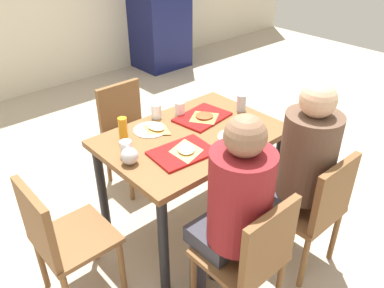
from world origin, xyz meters
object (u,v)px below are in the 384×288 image
Objects in this scene: chair_left_end at (60,236)px; pizza_slice_c at (156,128)px; foil_bundle at (130,156)px; pizza_slice_a at (186,150)px; chair_near_left at (252,255)px; tray_red_far at (202,117)px; person_in_brown_jacket at (301,162)px; tray_red_near at (182,153)px; soda_can at (241,103)px; chair_far_side at (128,128)px; plastic_cup_c at (126,149)px; plastic_cup_b at (234,146)px; plastic_cup_a at (156,111)px; pizza_slice_b at (204,116)px; paper_plate_near_edge at (235,137)px; plastic_cup_d at (180,109)px; paper_plate_center at (150,130)px; chair_near_right at (315,206)px; condiment_bottle at (123,130)px; main_table at (192,148)px; person_in_red at (234,205)px.

chair_left_end is 4.22× the size of pizza_slice_c.
pizza_slice_a is at bearing -22.64° from foil_bundle.
chair_near_left is 1.06m from tray_red_far.
person_in_brown_jacket is 0.70m from tray_red_near.
soda_can is at bearing 2.31° from foil_bundle.
chair_far_side is 8.33× the size of plastic_cup_c.
chair_left_end is 1.09m from plastic_cup_b.
plastic_cup_a reaches higher than chair_near_left.
tray_red_far is 1.77× the size of pizza_slice_b.
paper_plate_near_edge is (1.13, -0.22, 0.28)m from chair_left_end.
plastic_cup_d is (-0.06, 0.47, 0.05)m from paper_plate_near_edge.
paper_plate_near_edge is 0.52m from pizza_slice_c.
paper_plate_center is at bearing -172.18° from plastic_cup_d.
chair_left_end is 1.20m from tray_red_far.
plastic_cup_b is (0.03, -1.12, 0.32)m from chair_far_side.
person_in_brown_jacket is 12.43× the size of plastic_cup_c.
soda_can is at bearing 75.85° from chair_near_right.
plastic_cup_a is at bearing 18.94° from condiment_bottle.
chair_left_end is at bearing -173.23° from plastic_cup_c.
person_in_brown_jacket is at bearing -83.50° from tray_red_far.
soda_can reaches higher than chair_near_left.
plastic_cup_d reaches higher than chair_near_left.
chair_near_left reaches higher than paper_plate_near_edge.
condiment_bottle is (-0.17, 0.36, 0.07)m from tray_red_near.
pizza_slice_b reaches higher than tray_red_near.
chair_far_side is at bearing 99.83° from paper_plate_near_edge.
paper_plate_near_edge is 2.20× the size of foil_bundle.
chair_far_side reaches higher than tray_red_far.
condiment_bottle is (-0.58, 0.10, 0.07)m from tray_red_far.
paper_plate_center is 2.20× the size of plastic_cup_d.
plastic_cup_a is (0.17, 0.47, 0.04)m from tray_red_near.
person_in_brown_jacket is at bearing -45.69° from tray_red_near.
plastic_cup_d is (0.29, 0.41, 0.03)m from pizza_slice_a.
plastic_cup_c is 1.00× the size of plastic_cup_d.
plastic_cup_a is at bearing -93.71° from chair_far_side.
person_in_brown_jacket is 0.44m from paper_plate_near_edge.
plastic_cup_d is at bearing 121.98° from tray_red_far.
plastic_cup_b reaches higher than main_table.
condiment_bottle reaches higher than plastic_cup_a.
pizza_slice_b is 1.67× the size of soda_can.
tray_red_far is (-0.09, 0.90, 0.28)m from chair_near_right.
tray_red_far is (0.20, 0.12, 0.11)m from main_table.
chair_near_right is 1.00× the size of chair_left_end.
chair_near_left is at bearing -129.32° from paper_plate_near_edge.
plastic_cup_b is at bearing -142.32° from soda_can.
chair_near_left and chair_near_right have the same top height.
person_in_red reaches higher than paper_plate_near_edge.
pizza_slice_a is at bearing 138.09° from plastic_cup_b.
main_table is at bearing 128.47° from paper_plate_near_edge.
chair_far_side is 8.33× the size of plastic_cup_b.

